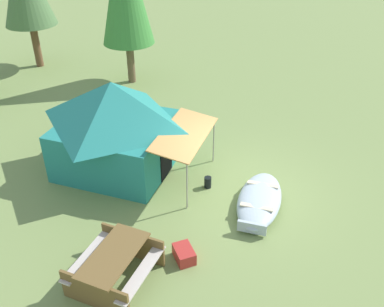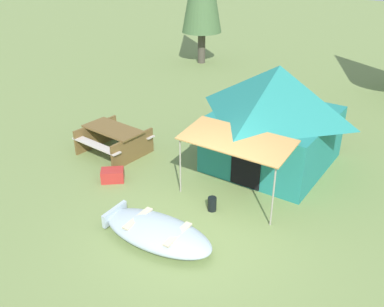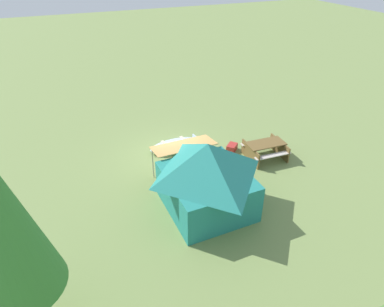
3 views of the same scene
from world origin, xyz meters
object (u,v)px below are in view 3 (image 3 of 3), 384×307
(cooler_box, at_px, (232,147))
(fuel_can, at_px, (181,164))
(beached_rowboat, at_px, (175,145))
(canvas_cabin_tent, at_px, (207,176))
(picnic_table, at_px, (265,148))

(cooler_box, height_order, fuel_can, fuel_can)
(beached_rowboat, relative_size, canvas_cabin_tent, 0.58)
(picnic_table, height_order, cooler_box, picnic_table)
(beached_rowboat, distance_m, cooler_box, 2.62)
(cooler_box, distance_m, fuel_can, 2.70)
(canvas_cabin_tent, relative_size, cooler_box, 7.81)
(beached_rowboat, xyz_separation_m, picnic_table, (-3.41, 2.22, 0.27))
(canvas_cabin_tent, bearing_deg, beached_rowboat, -94.84)
(fuel_can, bearing_deg, canvas_cabin_tent, 88.91)
(beached_rowboat, distance_m, fuel_can, 1.52)
(beached_rowboat, bearing_deg, cooler_box, 154.79)
(beached_rowboat, height_order, cooler_box, beached_rowboat)
(beached_rowboat, relative_size, picnic_table, 1.42)
(picnic_table, relative_size, fuel_can, 5.39)
(beached_rowboat, xyz_separation_m, cooler_box, (-2.37, 1.12, -0.05))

